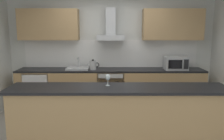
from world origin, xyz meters
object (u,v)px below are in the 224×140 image
object	(u,v)px
oven	(110,88)
range_hood	(110,30)
refrigerator	(39,90)
wine_glass	(107,78)
microwave	(175,63)
sink	(77,68)
kettle	(93,65)

from	to	relation	value
oven	range_hood	distance (m)	1.33
refrigerator	wine_glass	xyz separation A→B (m)	(1.63, -1.82, 0.66)
microwave	sink	world-z (taller)	microwave
wine_glass	microwave	bearing A→B (deg)	50.00
oven	range_hood	size ratio (longest dim) A/B	1.11
sink	wine_glass	bearing A→B (deg)	-68.58
wine_glass	oven	bearing A→B (deg)	88.92
refrigerator	sink	bearing A→B (deg)	0.87
microwave	wine_glass	xyz separation A→B (m)	(-1.51, -1.80, 0.04)
range_hood	sink	bearing A→B (deg)	-171.08
refrigerator	wine_glass	distance (m)	2.53
sink	kettle	size ratio (longest dim) A/B	1.73
refrigerator	kettle	xyz separation A→B (m)	(1.26, -0.03, 0.58)
kettle	wine_glass	world-z (taller)	wine_glass
microwave	sink	size ratio (longest dim) A/B	1.00
kettle	sink	bearing A→B (deg)	172.75
oven	range_hood	bearing A→B (deg)	90.00
refrigerator	sink	world-z (taller)	sink
refrigerator	wine_glass	world-z (taller)	wine_glass
oven	kettle	size ratio (longest dim) A/B	2.77
oven	kettle	world-z (taller)	kettle
refrigerator	microwave	distance (m)	3.20
sink	range_hood	xyz separation A→B (m)	(0.75, 0.12, 0.86)
oven	wine_glass	distance (m)	1.93
refrigerator	oven	bearing A→B (deg)	0.09
refrigerator	sink	size ratio (longest dim) A/B	1.70
oven	microwave	distance (m)	1.59
sink	oven	bearing A→B (deg)	-0.83
refrigerator	microwave	world-z (taller)	microwave
sink	wine_glass	world-z (taller)	sink
refrigerator	range_hood	world-z (taller)	range_hood
microwave	oven	bearing A→B (deg)	178.92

